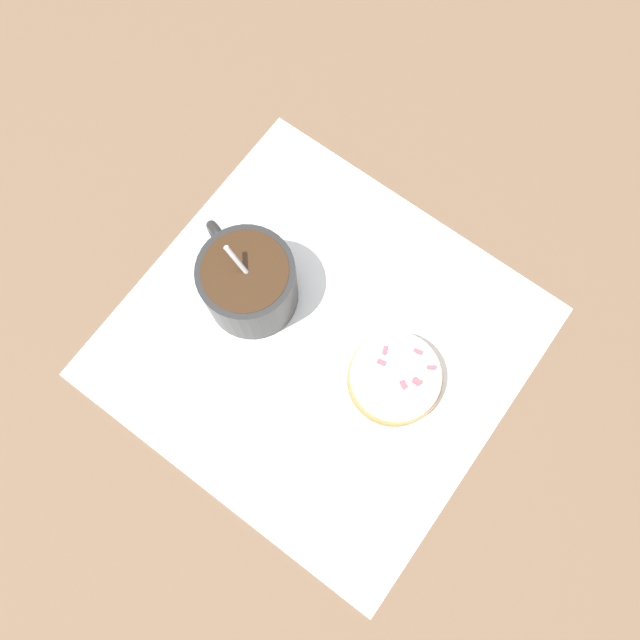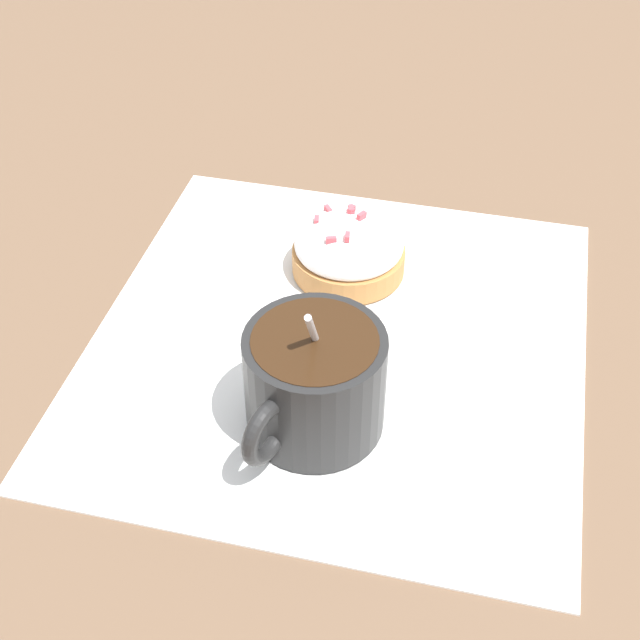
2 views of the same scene
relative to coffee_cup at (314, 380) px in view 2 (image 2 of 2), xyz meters
name	(u,v)px [view 2 (image 2 of 2)]	position (x,y,z in m)	size (l,w,h in m)	color
ground_plane	(338,342)	(-0.07, 0.01, -0.04)	(3.00, 3.00, 0.00)	brown
paper_napkin	(338,340)	(-0.07, 0.01, -0.04)	(0.36, 0.35, 0.00)	white
coffee_cup	(314,380)	(0.00, 0.00, 0.00)	(0.10, 0.08, 0.09)	black
frosted_pastry	(355,250)	(-0.14, 0.01, -0.02)	(0.08, 0.08, 0.04)	#B2753D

